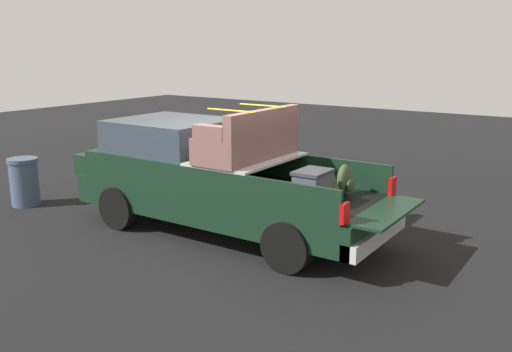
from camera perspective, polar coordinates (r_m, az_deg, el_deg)
The scene contains 3 objects.
ground_plane at distance 9.79m, azimuth -2.93°, elevation -5.82°, with size 40.00×40.00×0.00m, color black.
pickup_truck at distance 9.74m, azimuth -4.75°, elevation -0.05°, with size 6.05×2.06×2.23m.
trash_can at distance 12.24m, azimuth -22.78°, elevation -0.53°, with size 0.60×0.60×0.98m.
Camera 1 is at (-5.57, 7.38, 3.21)m, focal length 38.79 mm.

